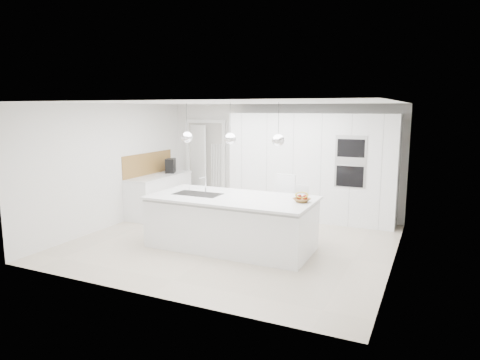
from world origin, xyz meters
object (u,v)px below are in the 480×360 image
at_px(island_base, 231,224).
at_px(espresso_machine, 171,166).
at_px(bar_stool_left, 283,207).
at_px(bar_stool_right, 298,213).
at_px(fruit_bowl, 302,200).

xyz_separation_m(island_base, espresso_machine, (-2.53, 1.94, 0.64)).
height_order(island_base, bar_stool_left, bar_stool_left).
bearing_deg(bar_stool_right, fruit_bowl, -79.85).
height_order(island_base, fruit_bowl, fruit_bowl).
relative_size(island_base, bar_stool_right, 2.80).
height_order(espresso_machine, bar_stool_left, espresso_machine).
relative_size(fruit_bowl, bar_stool_right, 0.27).
xyz_separation_m(island_base, fruit_bowl, (1.22, 0.14, 0.50)).
relative_size(espresso_machine, bar_stool_left, 0.28).
xyz_separation_m(island_base, bar_stool_right, (0.91, 0.94, 0.07)).
relative_size(island_base, bar_stool_left, 2.37).
distance_m(espresso_machine, bar_stool_right, 3.63).
bearing_deg(island_base, espresso_machine, 142.50).
distance_m(fruit_bowl, bar_stool_right, 0.97).
bearing_deg(bar_stool_right, bar_stool_left, 178.99).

